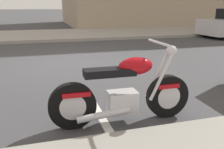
# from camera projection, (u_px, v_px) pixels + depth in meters

# --- Properties ---
(ground_plane) EXTENTS (260.00, 260.00, 0.00)m
(ground_plane) POSITION_uv_depth(u_px,v_px,m) (70.00, 63.00, 6.92)
(ground_plane) COLOR #3D3D3F
(parking_stall_stripe) EXTENTS (0.12, 2.20, 0.01)m
(parking_stall_stripe) POSITION_uv_depth(u_px,v_px,m) (101.00, 117.00, 3.54)
(parking_stall_stripe) COLOR silver
(parking_stall_stripe) RESTS_ON ground
(parked_motorcycle) EXTENTS (1.99, 0.62, 1.11)m
(parked_motorcycle) POSITION_uv_depth(u_px,v_px,m) (124.00, 93.00, 3.30)
(parked_motorcycle) COLOR black
(parked_motorcycle) RESTS_ON ground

